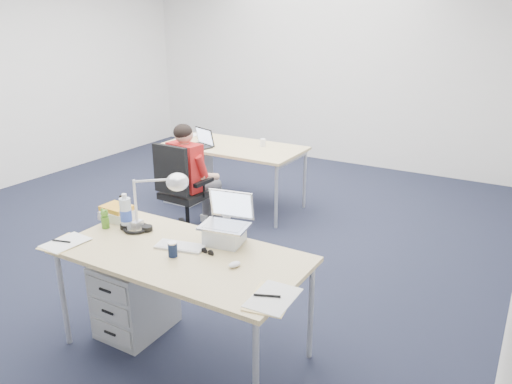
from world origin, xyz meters
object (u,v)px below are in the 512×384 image
desk_near (182,259)px  dark_laptop (197,138)px  headphones (136,227)px  book_stack (117,213)px  office_chair (185,210)px  far_cup (263,143)px  drawer_pedestal_near (135,295)px  computer_mouse (234,265)px  can_koozie (173,249)px  wireless_keyboard (180,246)px  bear_figurine (105,218)px  silver_laptop (224,220)px  cordless_phone (124,206)px  drawer_pedestal_far (188,178)px  sunglasses (208,252)px  water_bottle (126,211)px  seated_person (195,177)px  desk_far (234,150)px  desk_lamp (151,200)px

desk_near → dark_laptop: (-1.51, 2.20, 0.16)m
headphones → book_stack: 0.27m
office_chair → far_cup: bearing=78.2°
desk_near → headphones: headphones is taller
drawer_pedestal_near → desk_near: bearing=-1.8°
computer_mouse → headphones: 0.89m
can_koozie → book_stack: bearing=160.2°
drawer_pedestal_near → wireless_keyboard: 0.61m
drawer_pedestal_near → headphones: (-0.04, 0.11, 0.47)m
bear_figurine → dark_laptop: 2.31m
book_stack → desk_near: bearing=-14.9°
drawer_pedestal_near → book_stack: book_stack is taller
silver_laptop → far_cup: silver_laptop is taller
can_koozie → cordless_phone: cordless_phone is taller
computer_mouse → can_koozie: bearing=-153.0°
drawer_pedestal_far → far_cup: far_cup is taller
book_stack → dark_laptop: 2.14m
silver_laptop → bear_figurine: (-0.86, -0.22, -0.09)m
headphones → cordless_phone: cordless_phone is taller
sunglasses → desk_near: bearing=-149.7°
silver_laptop → dark_laptop: (-1.67, 1.95, -0.05)m
drawer_pedestal_near → can_koozie: can_koozie is taller
headphones → far_cup: size_ratio=2.71×
drawer_pedestal_far → bear_figurine: 2.62m
office_chair → far_cup: (0.28, 1.11, 0.49)m
silver_laptop → water_bottle: 0.74m
drawer_pedestal_near → book_stack: size_ratio=2.42×
water_bottle → book_stack: bearing=153.3°
can_koozie → book_stack: size_ratio=0.42×
seated_person → drawer_pedestal_near: 1.81m
headphones → bear_figurine: (-0.21, -0.08, 0.05)m
desk_far → far_cup: (0.31, 0.14, 0.09)m
cordless_phone → sunglasses: (0.90, -0.20, -0.07)m
desk_near → drawer_pedestal_near: (-0.45, 0.01, -0.41)m
computer_mouse → book_stack: size_ratio=0.37×
wireless_keyboard → desk_lamp: 0.39m
sunglasses → desk_lamp: bearing=177.5°
desk_near → computer_mouse: size_ratio=19.11×
water_bottle → cordless_phone: bearing=138.4°
desk_lamp → can_koozie: bearing=-27.4°
dark_laptop → far_cup: size_ratio=3.45×
office_chair → sunglasses: 1.99m
drawer_pedestal_far → dark_laptop: dark_laptop is taller
desk_near → drawer_pedestal_near: 0.61m
computer_mouse → far_cup: (-1.28, 2.60, 0.03)m
seated_person → sunglasses: (1.30, -1.59, 0.16)m
wireless_keyboard → headphones: bearing=158.4°
desk_lamp → dark_laptop: desk_lamp is taller
silver_laptop → bear_figurine: bearing=-176.0°
wireless_keyboard → cordless_phone: (-0.70, 0.21, 0.07)m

